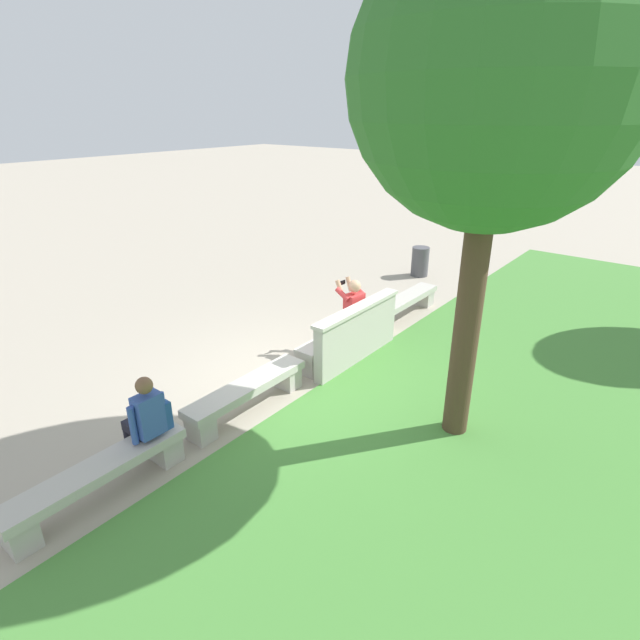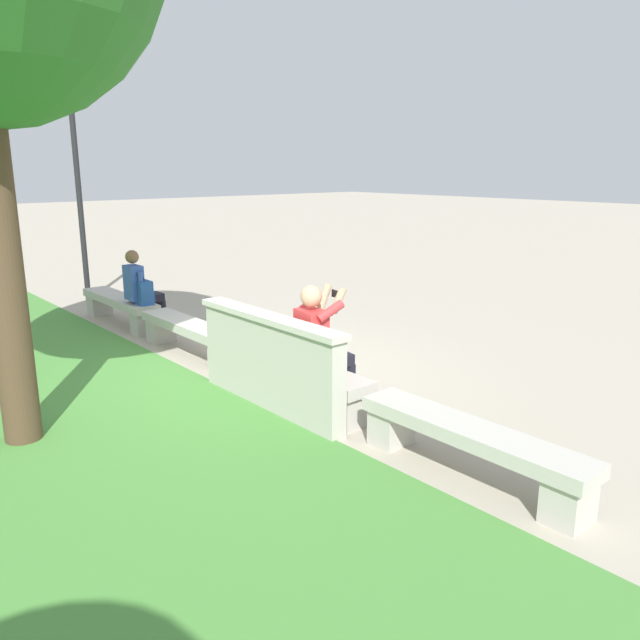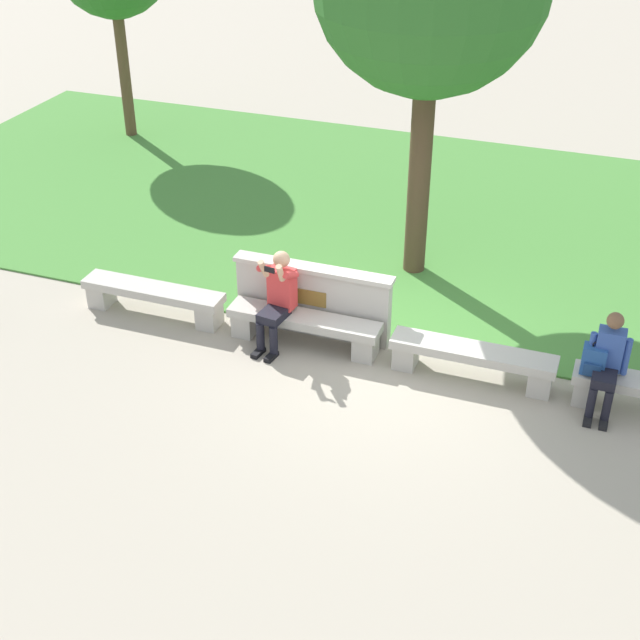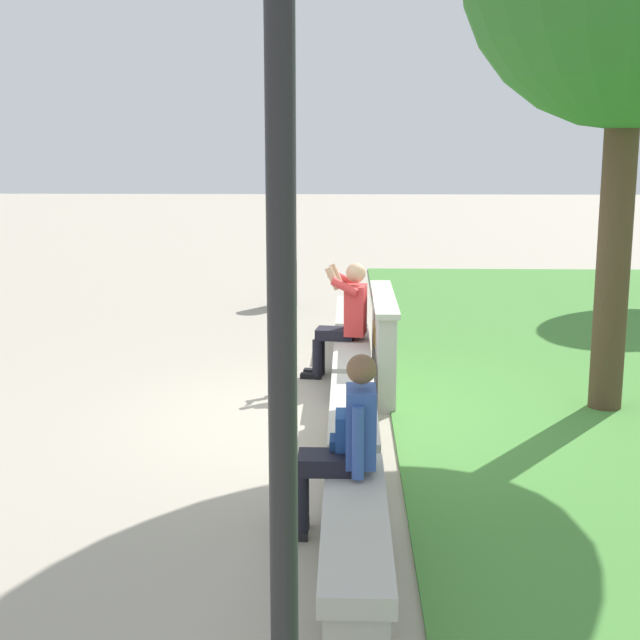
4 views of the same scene
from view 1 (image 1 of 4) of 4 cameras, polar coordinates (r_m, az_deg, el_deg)
ground_plane at (r=8.09m, az=-2.37°, el=-6.85°), size 80.00×80.00×0.00m
grass_strip at (r=6.64m, az=29.29°, el=-17.75°), size 20.82×8.00×0.03m
bench_main at (r=10.49m, az=9.71°, el=1.92°), size 2.07×0.40×0.45m
bench_near at (r=8.73m, az=2.42°, el=-2.24°), size 2.07×0.40×0.45m
bench_mid at (r=7.25m, az=-8.28°, el=-8.19°), size 2.07×0.40×0.45m
bench_far at (r=6.24m, az=-23.95°, el=-16.04°), size 2.07×0.40×0.45m
backrest_wall_with_plaque at (r=8.47m, az=4.29°, el=-1.55°), size 2.20×0.24×1.01m
person_photographer at (r=8.85m, az=3.34°, el=1.15°), size 0.51×0.76×1.32m
person_distant at (r=6.32m, az=-19.41°, el=-10.58°), size 0.48×0.67×1.26m
backpack at (r=6.39m, az=-18.09°, el=-10.49°), size 0.28×0.24×0.43m
tree_right_background at (r=5.95m, az=19.68°, el=24.33°), size 3.16×3.16×5.90m
trash_bin at (r=13.22m, az=11.36°, el=6.57°), size 0.44×0.44×0.75m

